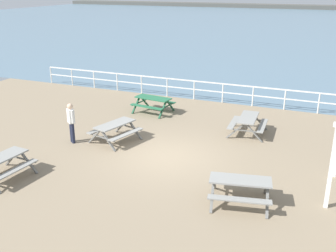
{
  "coord_description": "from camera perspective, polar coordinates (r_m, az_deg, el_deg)",
  "views": [
    {
      "loc": [
        5.39,
        -12.6,
        6.2
      ],
      "look_at": [
        -0.41,
        1.08,
        0.8
      ],
      "focal_mm": 42.39,
      "sensor_mm": 36.0,
      "label": 1
    }
  ],
  "objects": [
    {
      "name": "ground_plane",
      "position": [
        15.08,
        -0.19,
        -4.72
      ],
      "size": [
        30.0,
        24.0,
        0.2
      ],
      "primitive_type": "cube",
      "color": "gray"
    },
    {
      "name": "sea_band",
      "position": [
        65.87,
        18.7,
        13.55
      ],
      "size": [
        142.0,
        90.0,
        0.01
      ],
      "primitive_type": "cube",
      "color": "slate",
      "rests_on": "ground"
    },
    {
      "name": "distant_shoreline",
      "position": [
        108.66,
        20.87,
        15.45
      ],
      "size": [
        142.0,
        6.0,
        1.8
      ],
      "primitive_type": "cube",
      "color": "#4C4C47",
      "rests_on": "ground"
    },
    {
      "name": "seaward_railing",
      "position": [
        21.75,
        7.89,
        5.23
      ],
      "size": [
        23.07,
        0.07,
        1.08
      ],
      "color": "white",
      "rests_on": "ground"
    },
    {
      "name": "picnic_table_near_left",
      "position": [
        17.37,
        11.45,
        0.7
      ],
      "size": [
        1.63,
        1.88,
        0.8
      ],
      "rotation": [
        0.0,
        0.0,
        1.63
      ],
      "color": "gray",
      "rests_on": "ground"
    },
    {
      "name": "picnic_table_near_right",
      "position": [
        11.98,
        10.34,
        -8.35
      ],
      "size": [
        2.07,
        1.85,
        0.8
      ],
      "rotation": [
        0.0,
        0.0,
        0.21
      ],
      "color": "gray",
      "rests_on": "ground"
    },
    {
      "name": "picnic_table_mid_centre",
      "position": [
        16.38,
        -7.63,
        -0.26
      ],
      "size": [
        1.9,
        2.12,
        0.8
      ],
      "rotation": [
        0.0,
        0.0,
        1.32
      ],
      "color": "gray",
      "rests_on": "ground"
    },
    {
      "name": "picnic_table_far_left",
      "position": [
        14.29,
        -22.86,
        -4.85
      ],
      "size": [
        1.66,
        1.91,
        0.8
      ],
      "rotation": [
        0.0,
        0.0,
        1.49
      ],
      "color": "gray",
      "rests_on": "ground"
    },
    {
      "name": "picnic_table_far_right",
      "position": [
        19.95,
        -2.15,
        3.6
      ],
      "size": [
        1.97,
        1.73,
        0.8
      ],
      "rotation": [
        0.0,
        0.0,
        -0.12
      ],
      "color": "#286B47",
      "rests_on": "ground"
    },
    {
      "name": "visitor",
      "position": [
        16.47,
        -13.75,
        0.78
      ],
      "size": [
        0.45,
        0.38,
        1.66
      ],
      "rotation": [
        0.0,
        0.0,
        0.95
      ],
      "color": "#1E2338",
      "rests_on": "ground"
    }
  ]
}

